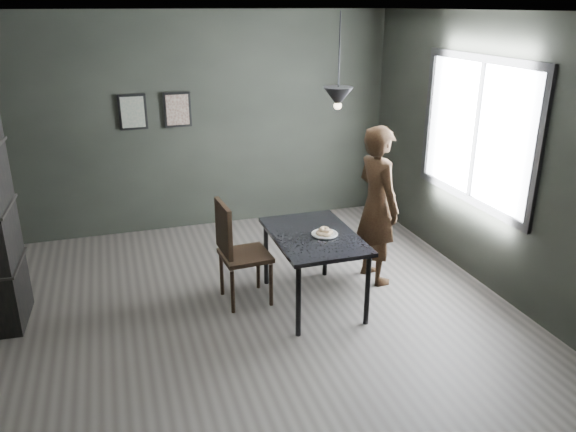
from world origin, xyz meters
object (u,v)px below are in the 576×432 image
object	(u,v)px
cafe_table	(314,242)
white_plate	(325,235)
woman	(377,205)
wood_chair	(236,247)
pendant_lamp	(338,97)

from	to	relation	value
cafe_table	white_plate	distance (m)	0.14
woman	wood_chair	world-z (taller)	woman
woman	wood_chair	size ratio (longest dim) A/B	1.59
white_plate	woman	size ratio (longest dim) A/B	0.13
woman	pendant_lamp	xyz separation A→B (m)	(-0.57, -0.20, 1.19)
cafe_table	wood_chair	size ratio (longest dim) A/B	1.12
wood_chair	pendant_lamp	distance (m)	1.75
wood_chair	pendant_lamp	bearing A→B (deg)	-12.66
cafe_table	white_plate	bearing A→B (deg)	-33.79
cafe_table	pendant_lamp	distance (m)	1.41
cafe_table	pendant_lamp	xyz separation A→B (m)	(0.25, 0.10, 1.38)
white_plate	pendant_lamp	world-z (taller)	pendant_lamp
woman	pendant_lamp	world-z (taller)	pendant_lamp
woman	wood_chair	distance (m)	1.57
cafe_table	woman	bearing A→B (deg)	20.21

